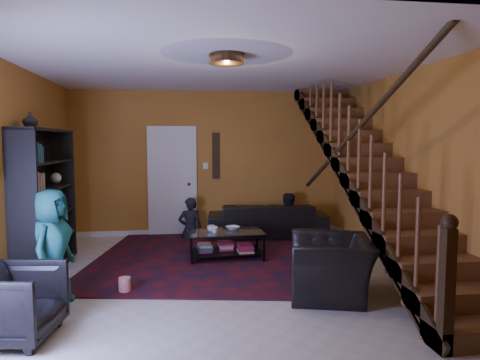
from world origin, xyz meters
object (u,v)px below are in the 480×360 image
(bookshelf, at_px, (46,203))
(sofa, at_px, (267,220))
(coffee_table, at_px, (226,243))
(armchair_left, at_px, (14,303))
(armchair_right, at_px, (331,267))

(bookshelf, xyz_separation_m, sofa, (3.50, 1.70, -0.64))
(sofa, bearing_deg, bookshelf, 31.98)
(bookshelf, bearing_deg, coffee_table, 5.70)
(armchair_left, bearing_deg, coffee_table, -33.88)
(bookshelf, height_order, coffee_table, bookshelf)
(armchair_left, bearing_deg, sofa, -30.87)
(armchair_right, bearing_deg, coffee_table, -133.59)
(armchair_left, relative_size, armchair_right, 0.71)
(bookshelf, relative_size, sofa, 0.90)
(armchair_right, relative_size, coffee_table, 0.90)
(armchair_right, xyz_separation_m, coffee_table, (-1.07, 1.74, -0.10))
(bookshelf, relative_size, armchair_left, 2.65)
(bookshelf, distance_m, sofa, 3.94)
(sofa, height_order, coffee_table, sofa)
(bookshelf, bearing_deg, sofa, 25.91)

